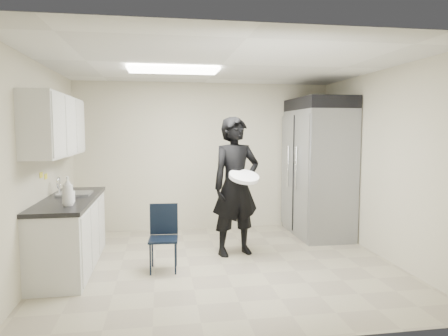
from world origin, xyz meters
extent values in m
plane|color=tan|center=(0.00, 0.00, 0.00)|extent=(4.50, 4.50, 0.00)
plane|color=silver|center=(0.00, 0.00, 2.60)|extent=(4.50, 4.50, 0.00)
plane|color=#BCB59B|center=(0.00, 2.00, 1.30)|extent=(4.50, 0.00, 4.50)
plane|color=#BCB59B|center=(-2.25, 0.00, 1.30)|extent=(0.00, 4.00, 4.00)
plane|color=#BCB59B|center=(2.25, 0.00, 1.30)|extent=(0.00, 4.00, 4.00)
cube|color=white|center=(-0.60, 0.40, 2.57)|extent=(1.20, 0.60, 0.02)
cube|color=silver|center=(-1.95, 0.20, 0.43)|extent=(0.60, 1.90, 0.86)
cube|color=black|center=(-1.95, 0.20, 0.89)|extent=(0.64, 1.95, 0.05)
cube|color=gray|center=(-1.93, 0.45, 0.87)|extent=(0.42, 0.40, 0.14)
cylinder|color=silver|center=(-2.13, 0.45, 1.02)|extent=(0.02, 0.02, 0.24)
cube|color=silver|center=(-2.08, 0.20, 1.83)|extent=(0.35, 1.80, 0.75)
cube|color=black|center=(-2.14, 1.35, 1.62)|extent=(0.22, 0.30, 0.35)
cube|color=yellow|center=(-2.24, 0.10, 1.22)|extent=(0.00, 0.12, 0.07)
cube|color=yellow|center=(-2.24, 0.30, 1.18)|extent=(0.00, 0.12, 0.07)
cube|color=gray|center=(1.83, 1.27, 1.05)|extent=(0.80, 1.35, 2.10)
cube|color=black|center=(1.83, 1.27, 2.20)|extent=(0.80, 1.35, 0.20)
cube|color=black|center=(-0.77, -0.11, 0.40)|extent=(0.38, 0.38, 0.81)
imported|color=black|center=(0.26, 0.42, 0.98)|extent=(0.82, 0.65, 1.96)
cylinder|color=silver|center=(0.33, 0.18, 1.14)|extent=(0.51, 0.51, 0.05)
imported|color=silver|center=(-1.84, -0.35, 1.08)|extent=(0.16, 0.16, 0.34)
imported|color=#B6B7C3|center=(-1.86, -0.15, 1.01)|extent=(0.09, 0.10, 0.21)
camera|label=1|loc=(-0.78, -5.07, 1.77)|focal=32.00mm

